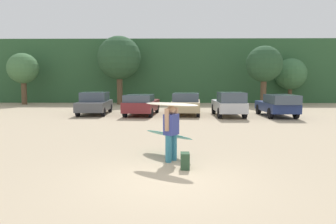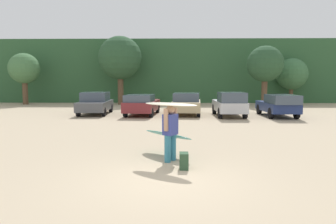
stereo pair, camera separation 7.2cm
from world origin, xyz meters
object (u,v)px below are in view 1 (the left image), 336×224
Objects in this scene: surfboard_teal at (168,135)px; surfboard_cream at (171,104)px; parked_car_navy at (278,105)px; parked_car_dark_gray at (95,103)px; parked_car_tan at (186,104)px; person_adult at (171,130)px; parked_car_silver at (229,104)px; parked_car_maroon at (141,104)px; person_child at (173,136)px; backpack_dropped at (185,161)px.

surfboard_cream is at bearing 142.03° from surfboard_teal.
parked_car_navy is 2.30× the size of surfboard_teal.
parked_car_dark_gray is 6.48m from parked_car_tan.
person_adult is (-7.01, -11.57, 0.14)m from parked_car_navy.
person_adult reaches higher than parked_car_navy.
parked_car_navy is (3.21, -0.06, -0.03)m from parked_car_silver.
person_adult is (2.13, -12.38, 0.19)m from parked_car_maroon.
parked_car_navy is 12.87m from person_child.
backpack_dropped is (0.39, -0.76, -1.50)m from surfboard_cream.
person_child is 0.15m from surfboard_teal.
surfboard_teal is (-0.14, 0.06, 0.02)m from person_child.
parked_car_maroon is at bearing -102.05° from parked_car_dark_gray.
surfboard_teal is (-7.10, -10.76, -0.15)m from parked_car_navy.
surfboard_teal is at bearing -164.99° from parked_car_maroon.
surfboard_teal is (-3.89, -10.82, -0.18)m from parked_car_silver.
parked_car_silver reaches higher than surfboard_teal.
parked_car_dark_gray is at bearing 81.30° from parked_car_silver.
backpack_dropped is (-6.62, -12.40, -0.58)m from parked_car_navy.
parked_car_tan is (6.47, -0.35, -0.01)m from parked_car_dark_gray.
parked_car_silver is at bearing -105.15° from parked_car_tan.
parked_car_tan is 3.69× the size of person_child.
parked_car_maroon is 3.11m from parked_car_tan.
surfboard_teal is (2.03, -11.57, -0.10)m from parked_car_maroon.
person_adult is at bearing 142.76° from surfboard_teal.
parked_car_silver is 11.50m from surfboard_teal.
parked_car_tan is at bearing -49.29° from surfboard_teal.
parked_car_navy is (6.04, -1.07, 0.02)m from parked_car_tan.
parked_car_silver is (2.82, -1.01, 0.05)m from parked_car_tan.
parked_car_navy is (9.13, -0.81, 0.04)m from parked_car_maroon.
parked_car_silver is 3.64× the size of person_child.
parked_car_tan is 2.23× the size of surfboard_teal.
parked_car_dark_gray is 15.03m from backpack_dropped.
parked_car_silver is at bearing 74.70° from backpack_dropped.
backpack_dropped is (2.51, -13.21, -0.54)m from parked_car_maroon.
parked_car_navy is (12.51, -1.42, 0.01)m from parked_car_dark_gray.
parked_car_tan is at bearing -94.98° from parked_car_dark_gray.
backpack_dropped is at bearing 147.92° from person_adult.
parked_car_navy is 12.90m from surfboard_teal.
parked_car_navy reaches higher than parked_car_maroon.
parked_car_navy is at bearing -88.19° from person_adult.
person_adult is 0.90× the size of surfboard_teal.
person_child is 0.64× the size of surfboard_cream.
surfboard_cream is 0.95× the size of surfboard_teal.
parked_car_navy is at bearing -89.77° from person_child.
parked_car_navy reaches higher than backpack_dropped.
parked_car_navy is at bearing -98.34° from parked_car_dark_gray.
surfboard_cream is at bearing 119.97° from person_child.
parked_car_maroon is (3.38, -0.61, -0.03)m from parked_car_dark_gray.
parked_car_dark_gray is 13.44m from person_child.
parked_car_tan is at bearing -61.47° from person_child.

